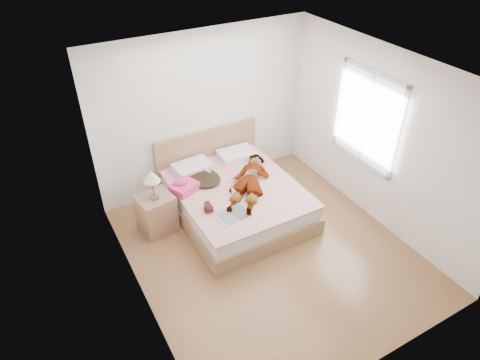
{
  "coord_description": "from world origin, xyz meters",
  "views": [
    {
      "loc": [
        -2.5,
        -3.6,
        4.29
      ],
      "look_at": [
        0.0,
        0.85,
        0.7
      ],
      "focal_mm": 32.0,
      "sensor_mm": 36.0,
      "label": 1
    }
  ],
  "objects_px": {
    "phone": "(208,171)",
    "nightstand": "(156,211)",
    "plush_toy": "(208,207)",
    "woman": "(250,179)",
    "coffee_mug": "(235,192)",
    "towel": "(184,186)",
    "bed": "(234,196)",
    "magazine": "(234,215)"
  },
  "relations": [
    {
      "from": "phone",
      "to": "nightstand",
      "type": "relative_size",
      "value": 0.09
    },
    {
      "from": "plush_toy",
      "to": "woman",
      "type": "bearing_deg",
      "value": 17.62
    },
    {
      "from": "bed",
      "to": "nightstand",
      "type": "distance_m",
      "value": 1.21
    },
    {
      "from": "woman",
      "to": "towel",
      "type": "bearing_deg",
      "value": -159.29
    },
    {
      "from": "woman",
      "to": "plush_toy",
      "type": "height_order",
      "value": "woman"
    },
    {
      "from": "bed",
      "to": "towel",
      "type": "xyz_separation_m",
      "value": [
        -0.73,
        0.22,
        0.31
      ]
    },
    {
      "from": "woman",
      "to": "nightstand",
      "type": "bearing_deg",
      "value": -150.76
    },
    {
      "from": "magazine",
      "to": "nightstand",
      "type": "xyz_separation_m",
      "value": [
        -0.84,
        0.81,
        -0.17
      ]
    },
    {
      "from": "phone",
      "to": "magazine",
      "type": "relative_size",
      "value": 0.19
    },
    {
      "from": "towel",
      "to": "magazine",
      "type": "bearing_deg",
      "value": -66.87
    },
    {
      "from": "phone",
      "to": "plush_toy",
      "type": "distance_m",
      "value": 0.74
    },
    {
      "from": "plush_toy",
      "to": "nightstand",
      "type": "xyz_separation_m",
      "value": [
        -0.58,
        0.55,
        -0.23
      ]
    },
    {
      "from": "bed",
      "to": "plush_toy",
      "type": "distance_m",
      "value": 0.78
    },
    {
      "from": "woman",
      "to": "phone",
      "type": "height_order",
      "value": "same"
    },
    {
      "from": "magazine",
      "to": "nightstand",
      "type": "relative_size",
      "value": 0.48
    },
    {
      "from": "bed",
      "to": "plush_toy",
      "type": "bearing_deg",
      "value": -148.24
    },
    {
      "from": "towel",
      "to": "woman",
      "type": "bearing_deg",
      "value": -20.31
    },
    {
      "from": "phone",
      "to": "coffee_mug",
      "type": "relative_size",
      "value": 0.72
    },
    {
      "from": "phone",
      "to": "nightstand",
      "type": "bearing_deg",
      "value": 137.85
    },
    {
      "from": "bed",
      "to": "coffee_mug",
      "type": "relative_size",
      "value": 15.76
    },
    {
      "from": "woman",
      "to": "nightstand",
      "type": "distance_m",
      "value": 1.46
    },
    {
      "from": "nightstand",
      "to": "magazine",
      "type": "bearing_deg",
      "value": -44.04
    },
    {
      "from": "coffee_mug",
      "to": "magazine",
      "type": "bearing_deg",
      "value": -120.74
    },
    {
      "from": "bed",
      "to": "magazine",
      "type": "relative_size",
      "value": 4.16
    },
    {
      "from": "bed",
      "to": "woman",
      "type": "bearing_deg",
      "value": -30.69
    },
    {
      "from": "bed",
      "to": "plush_toy",
      "type": "xyz_separation_m",
      "value": [
        -0.61,
        -0.38,
        0.3
      ]
    },
    {
      "from": "phone",
      "to": "bed",
      "type": "bearing_deg",
      "value": -92.26
    },
    {
      "from": "towel",
      "to": "bed",
      "type": "bearing_deg",
      "value": -17.1
    },
    {
      "from": "woman",
      "to": "bed",
      "type": "distance_m",
      "value": 0.41
    },
    {
      "from": "phone",
      "to": "nightstand",
      "type": "distance_m",
      "value": 0.97
    },
    {
      "from": "coffee_mug",
      "to": "plush_toy",
      "type": "bearing_deg",
      "value": -163.34
    },
    {
      "from": "magazine",
      "to": "coffee_mug",
      "type": "bearing_deg",
      "value": 59.26
    },
    {
      "from": "woman",
      "to": "coffee_mug",
      "type": "xyz_separation_m",
      "value": [
        -0.32,
        -0.11,
        -0.05
      ]
    },
    {
      "from": "bed",
      "to": "coffee_mug",
      "type": "height_order",
      "value": "bed"
    },
    {
      "from": "woman",
      "to": "towel",
      "type": "xyz_separation_m",
      "value": [
        -0.93,
        0.34,
        -0.02
      ]
    },
    {
      "from": "woman",
      "to": "towel",
      "type": "relative_size",
      "value": 3.23
    },
    {
      "from": "bed",
      "to": "towel",
      "type": "distance_m",
      "value": 0.82
    },
    {
      "from": "woman",
      "to": "towel",
      "type": "height_order",
      "value": "woman"
    },
    {
      "from": "magazine",
      "to": "coffee_mug",
      "type": "relative_size",
      "value": 3.79
    },
    {
      "from": "towel",
      "to": "nightstand",
      "type": "bearing_deg",
      "value": -173.65
    },
    {
      "from": "plush_toy",
      "to": "nightstand",
      "type": "height_order",
      "value": "nightstand"
    },
    {
      "from": "phone",
      "to": "bed",
      "type": "height_order",
      "value": "bed"
    }
  ]
}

